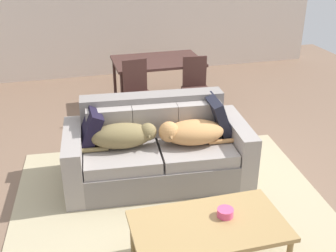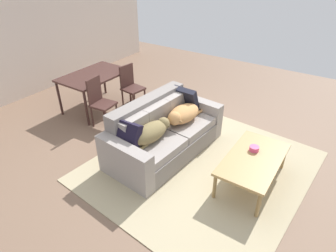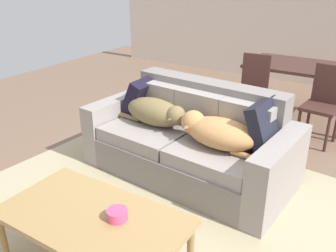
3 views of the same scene
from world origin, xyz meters
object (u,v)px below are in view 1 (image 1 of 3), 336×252
Objects in this scene: throw_pillow_by_left_arm at (90,128)px; throw_pillow_by_right_arm at (218,116)px; dog_on_left_cushion at (124,136)px; dining_chair_near_right at (196,85)px; dining_table at (158,64)px; couch at (157,150)px; dog_on_right_cushion at (190,132)px; dining_chair_near_left at (137,90)px; coffee_table at (209,228)px; bowl_on_coffee_table at (225,213)px.

throw_pillow_by_right_arm is at bearing -4.79° from throw_pillow_by_left_arm.
dining_chair_near_right is (1.34, 1.57, -0.10)m from dog_on_left_cushion.
dog_on_left_cushion is at bearing -112.48° from dining_table.
dog_on_right_cushion is (0.35, -0.18, 0.27)m from couch.
throw_pillow_by_left_arm is at bearing -122.31° from dining_table.
dog_on_right_cushion is 1.71m from dining_chair_near_left.
throw_pillow_by_right_arm is 0.36× the size of coffee_table.
bowl_on_coffee_table reaches higher than coffee_table.
dog_on_left_cushion is 2.05× the size of throw_pillow_by_left_arm.
bowl_on_coffee_table is 0.15× the size of dining_chair_near_left.
throw_pillow_by_right_arm is at bearing -71.76° from dining_chair_near_left.
dog_on_left_cushion is 0.73m from dog_on_right_cushion.
dog_on_left_cushion is 0.61× the size of dining_table.
dining_chair_near_left reaches higher than dog_on_right_cushion.
dining_table is at bearing 133.25° from dining_chair_near_right.
dining_chair_near_left is (-0.17, 2.99, 0.04)m from bowl_on_coffee_table.
dining_chair_near_right is (0.72, 2.97, 0.03)m from bowl_on_coffee_table.
throw_pillow_by_left_arm reaches higher than dog_on_left_cushion.
dining_chair_near_left is (-0.45, -0.59, -0.18)m from dining_table.
dining_chair_near_right reaches higher than dog_on_right_cushion.
bowl_on_coffee_table is at bearing -75.76° from couch.
throw_pillow_by_left_arm is 2.34m from dining_table.
bowl_on_coffee_table is 3.59m from dining_table.
couch is 2.29× the size of dining_chair_near_right.
dining_chair_near_right reaches higher than throw_pillow_by_left_arm.
dining_chair_near_right reaches higher than couch.
throw_pillow_by_left_arm is 0.43× the size of dining_chair_near_left.
couch is 0.47m from dog_on_left_cushion.
couch reaches higher than dining_table.
couch is at bearing 99.45° from bowl_on_coffee_table.
bowl_on_coffee_table is (0.62, -1.40, -0.13)m from dog_on_left_cushion.
throw_pillow_by_left_arm is 1.88m from bowl_on_coffee_table.
dog_on_right_cushion is 1.31m from bowl_on_coffee_table.
dining_table is (0.44, 3.64, 0.30)m from coffee_table.
dining_table is at bearing 72.31° from dog_on_left_cushion.
throw_pillow_by_left_arm is at bearing 121.42° from bowl_on_coffee_table.
coffee_table is 3.16m from dining_chair_near_right.
dog_on_left_cushion is 1.54m from bowl_on_coffee_table.
dog_on_left_cushion reaches higher than bowl_on_coffee_table.
coffee_table is at bearing -64.07° from throw_pillow_by_left_arm.
bowl_on_coffee_table is at bearing -92.23° from dining_chair_near_left.
throw_pillow_by_left_arm is 2.18m from dining_chair_near_right.
bowl_on_coffee_table is (-0.10, -1.30, -0.12)m from dog_on_right_cushion.
throw_pillow_by_right_arm is 0.33× the size of dining_table.
couch is 2.19m from dining_table.
dining_chair_near_left is (-0.00, 3.05, 0.11)m from coffee_table.
dog_on_left_cushion is 1.55m from coffee_table.
throw_pillow_by_right_arm is 0.49× the size of dining_chair_near_right.
throw_pillow_by_right_arm is at bearing -91.32° from dining_chair_near_right.
coffee_table is 3.68m from dining_table.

